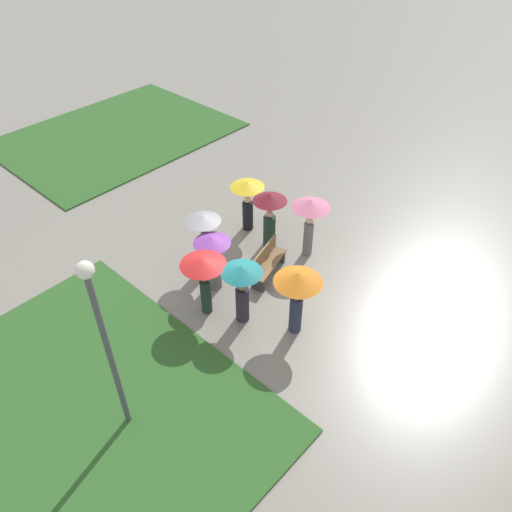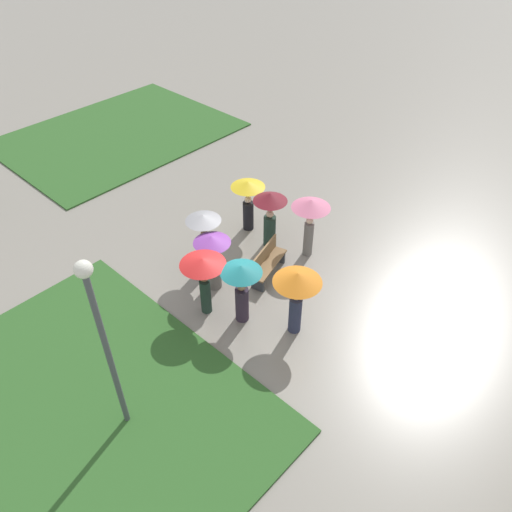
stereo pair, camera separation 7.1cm
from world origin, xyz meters
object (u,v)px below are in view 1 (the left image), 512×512
Objects in this scene: crowd_person_maroon at (270,209)px; crowd_person_grey at (204,234)px; lamp_post at (103,331)px; crowd_person_purple at (213,254)px; park_bench at (267,262)px; crowd_person_red at (204,271)px; crowd_person_yellow at (248,196)px; crowd_person_teal at (242,282)px; crowd_person_pink at (310,212)px; crowd_person_orange at (298,286)px.

crowd_person_grey is (-2.08, 0.61, -0.07)m from crowd_person_maroon.
lamp_post is at bearing -82.66° from crowd_person_grey.
lamp_post is 2.40× the size of crowd_person_grey.
crowd_person_purple is 2.47m from crowd_person_maroon.
crowd_person_red reaches higher than park_bench.
crowd_person_yellow is at bearing 80.93° from crowd_person_red.
crowd_person_teal is (-0.37, -1.44, 0.12)m from crowd_person_purple.
crowd_person_pink is 1.07× the size of crowd_person_red.
crowd_person_yellow reaches higher than park_bench.
lamp_post is 7.12m from crowd_person_maroon.
crowd_person_yellow is (2.37, 3.88, -0.27)m from crowd_person_orange.
crowd_person_maroon is 1.08m from crowd_person_yellow.
crowd_person_purple is 1.01× the size of crowd_person_yellow.
lamp_post is 2.34× the size of crowd_person_orange.
crowd_person_pink is 3.31m from crowd_person_teal.
crowd_person_orange is 1.11× the size of crowd_person_yellow.
lamp_post reaches higher than park_bench.
crowd_person_red is at bearing -63.56° from crowd_person_grey.
park_bench is 0.89× the size of crowd_person_teal.
lamp_post reaches higher than crowd_person_yellow.
lamp_post is at bearing 175.81° from crowd_person_yellow.
lamp_post is (-5.60, -0.97, 2.44)m from park_bench.
crowd_person_pink reaches higher than park_bench.
crowd_person_yellow is at bearing 149.75° from crowd_person_teal.
crowd_person_pink is (2.91, -1.02, 0.36)m from crowd_person_purple.
park_bench is 2.04m from crowd_person_teal.
lamp_post reaches higher than crowd_person_maroon.
crowd_person_pink is at bearing 5.54° from lamp_post.
crowd_person_yellow is at bearing 41.19° from park_bench.
crowd_person_grey is at bearing 164.40° from crowd_person_yellow.
crowd_person_grey is 1.08× the size of crowd_person_yellow.
crowd_person_orange is at bearing -22.65° from crowd_person_grey.
crowd_person_orange reaches higher than crowd_person_grey.
crowd_person_pink is 2.25m from crowd_person_yellow.
crowd_person_orange is (4.49, -0.98, -1.39)m from lamp_post.
park_bench is at bearing 130.44° from crowd_person_teal.
crowd_person_grey reaches higher than crowd_person_teal.
crowd_person_purple is 0.97× the size of crowd_person_teal.
park_bench is 0.92× the size of crowd_person_purple.
crowd_person_grey is 3.44m from crowd_person_orange.
crowd_person_purple reaches higher than park_bench.
crowd_person_purple is at bearing -47.82° from crowd_person_grey.
crowd_person_pink is at bearing -179.94° from crowd_person_orange.
park_bench is 1.90m from crowd_person_pink.
crowd_person_orange reaches higher than crowd_person_teal.
crowd_person_red is (-2.17, 0.20, 0.96)m from park_bench.
crowd_person_purple is 0.84m from crowd_person_grey.
crowd_person_pink is at bearing 160.83° from crowd_person_purple.
crowd_person_red is (3.43, 1.17, -1.49)m from lamp_post.
crowd_person_maroon is 2.17m from crowd_person_grey.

